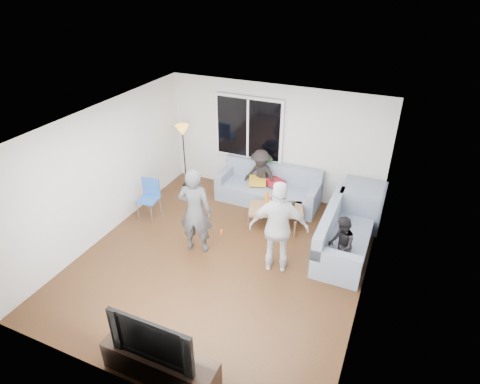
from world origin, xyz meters
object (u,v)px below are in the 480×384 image
at_px(sofa_back_section, 268,186).
at_px(spectator_back, 260,176).
at_px(coffee_table, 275,216).
at_px(side_chair, 148,200).
at_px(sofa_right_section, 346,233).
at_px(spectator_right, 341,245).
at_px(player_right, 279,228).
at_px(player_left, 195,211).
at_px(floor_lamp, 184,157).
at_px(tv_console, 160,365).
at_px(television, 156,335).

xyz_separation_m(sofa_back_section, spectator_back, (-0.20, 0.03, 0.20)).
distance_m(coffee_table, side_chair, 2.71).
xyz_separation_m(sofa_right_section, spectator_back, (-2.16, 1.16, 0.20)).
bearing_deg(spectator_right, coffee_table, -137.12).
bearing_deg(player_right, player_left, -12.88).
bearing_deg(sofa_right_section, player_left, 111.84).
bearing_deg(coffee_table, sofa_back_section, 120.55).
distance_m(sofa_right_section, spectator_right, 0.58).
relative_size(sofa_back_section, side_chair, 2.67).
relative_size(floor_lamp, spectator_back, 1.25).
height_order(sofa_right_section, tv_console, sofa_right_section).
height_order(tv_console, television, television).
bearing_deg(sofa_back_section, television, -86.91).
bearing_deg(player_left, sofa_back_section, -117.76).
relative_size(spectator_back, television, 1.05).
relative_size(floor_lamp, player_left, 0.91).
height_order(floor_lamp, player_right, player_right).
bearing_deg(floor_lamp, player_right, -33.48).
xyz_separation_m(side_chair, player_right, (3.05, -0.48, 0.44)).
distance_m(floor_lamp, television, 5.27).
relative_size(player_left, spectator_right, 1.56).
bearing_deg(spectator_back, spectator_right, -27.40).
bearing_deg(tv_console, television, 0.00).
distance_m(player_left, spectator_back, 2.26).
distance_m(spectator_right, television, 3.51).
relative_size(sofa_right_section, spectator_back, 1.61).
height_order(spectator_back, tv_console, spectator_back).
xyz_separation_m(side_chair, spectator_back, (1.91, 1.64, 0.19)).
bearing_deg(player_left, floor_lamp, -66.47).
relative_size(sofa_right_section, television, 1.68).
relative_size(coffee_table, tv_console, 0.69).
bearing_deg(spectator_right, sofa_back_section, -146.45).
relative_size(coffee_table, spectator_back, 0.88).
distance_m(player_right, tv_console, 2.85).
bearing_deg(player_left, tv_console, 97.52).
bearing_deg(sofa_right_section, coffee_table, 76.73).
distance_m(sofa_back_section, player_right, 2.33).
relative_size(spectator_back, tv_console, 0.78).
xyz_separation_m(sofa_back_section, tv_console, (0.26, -4.77, -0.20)).
bearing_deg(coffee_table, tv_console, -92.89).
bearing_deg(television, spectator_right, 60.95).
bearing_deg(sofa_back_section, floor_lamp, -178.22).
xyz_separation_m(sofa_right_section, television, (-1.70, -3.64, 0.36)).
bearing_deg(coffee_table, sofa_right_section, -13.27).
bearing_deg(spectator_right, player_right, -84.87).
bearing_deg(spectator_back, television, -73.20).
height_order(sofa_back_section, side_chair, side_chair).
distance_m(sofa_right_section, player_right, 1.46).
bearing_deg(spectator_back, coffee_table, -39.44).
xyz_separation_m(player_right, spectator_right, (1.02, 0.38, -0.32)).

